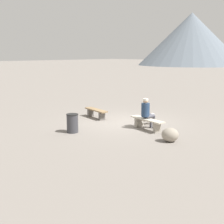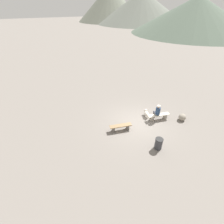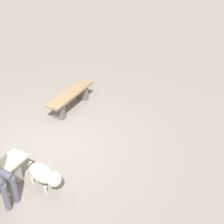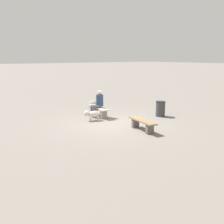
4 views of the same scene
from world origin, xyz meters
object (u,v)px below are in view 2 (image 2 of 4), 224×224
at_px(seated_person, 157,111).
at_px(bench_right, 158,116).
at_px(boulder, 182,117).
at_px(dog, 146,113).
at_px(bench_left, 121,127).
at_px(trash_bin, 159,144).

bearing_deg(seated_person, bench_right, -28.97).
bearing_deg(boulder, dog, 145.64).
bearing_deg(bench_right, bench_left, -170.88).
bearing_deg(dog, trash_bin, 177.94).
xyz_separation_m(seated_person, dog, (-0.48, 0.67, -0.46)).
bearing_deg(boulder, bench_right, 154.87).
height_order(seated_person, boulder, seated_person).
height_order(dog, boulder, boulder).
bearing_deg(bench_right, dog, 137.48).
xyz_separation_m(bench_left, dog, (2.67, 0.74, 0.01)).
height_order(dog, trash_bin, trash_bin).
relative_size(bench_left, seated_person, 1.23).
distance_m(dog, trash_bin, 3.52).
distance_m(seated_person, dog, 0.94).
distance_m(bench_right, seated_person, 0.48).
distance_m(bench_right, trash_bin, 3.14).
relative_size(seated_person, trash_bin, 1.73).
height_order(seated_person, dog, seated_person).
bearing_deg(trash_bin, bench_left, 118.50).
height_order(bench_left, trash_bin, trash_bin).
bearing_deg(boulder, bench_left, 170.56).
distance_m(bench_left, bench_right, 3.27).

